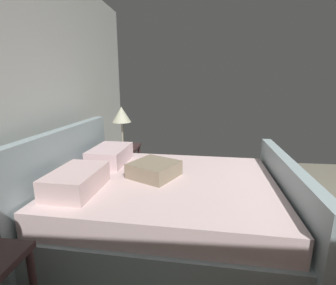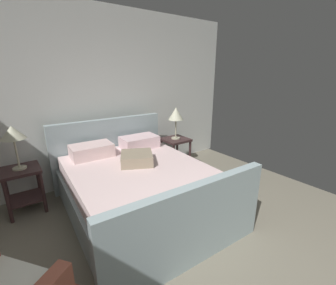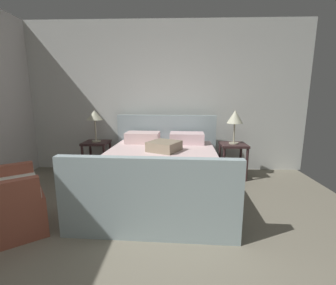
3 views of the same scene
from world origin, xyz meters
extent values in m
cube|color=silver|center=(0.00, 3.28, 1.37)|extent=(5.22, 0.12, 2.74)
cube|color=#9CB0B3|center=(-0.02, 1.97, 0.20)|extent=(1.75, 2.07, 0.40)
cube|color=#9CB0B3|center=(0.02, 3.02, 0.53)|extent=(1.79, 0.18, 1.07)
cube|color=#9CB0B3|center=(-0.07, 0.92, 0.42)|extent=(1.79, 0.18, 0.84)
cube|color=silver|center=(-0.02, 1.97, 0.51)|extent=(1.66, 2.01, 0.22)
cube|color=beige|center=(-0.37, 2.71, 0.71)|extent=(0.57, 0.38, 0.18)
cube|color=silver|center=(0.38, 2.68, 0.71)|extent=(0.57, 0.38, 0.18)
cube|color=gray|center=(0.03, 2.12, 0.69)|extent=(0.54, 0.54, 0.14)
cube|color=#3B2526|center=(1.19, 2.77, 0.58)|extent=(0.44, 0.44, 0.04)
cube|color=#3B2526|center=(1.19, 2.77, 0.18)|extent=(0.40, 0.40, 0.02)
cylinder|color=#3B2526|center=(1.00, 2.58, 0.28)|extent=(0.04, 0.04, 0.56)
cylinder|color=#3B2526|center=(1.38, 2.58, 0.28)|extent=(0.04, 0.04, 0.56)
cylinder|color=#3B2526|center=(1.00, 2.96, 0.28)|extent=(0.04, 0.04, 0.56)
cylinder|color=#3B2526|center=(1.38, 2.96, 0.28)|extent=(0.04, 0.04, 0.56)
cylinder|color=#B7B293|center=(1.19, 2.77, 0.61)|extent=(0.16, 0.16, 0.02)
cylinder|color=#B7B293|center=(1.19, 2.77, 0.79)|extent=(0.02, 0.02, 0.33)
cone|color=beige|center=(1.19, 2.77, 1.06)|extent=(0.26, 0.26, 0.22)
camera|label=1|loc=(-2.20, 1.74, 1.51)|focal=26.57mm
camera|label=2|loc=(-1.28, -0.37, 1.78)|focal=24.35mm
camera|label=3|loc=(0.20, -1.15, 1.40)|focal=24.70mm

